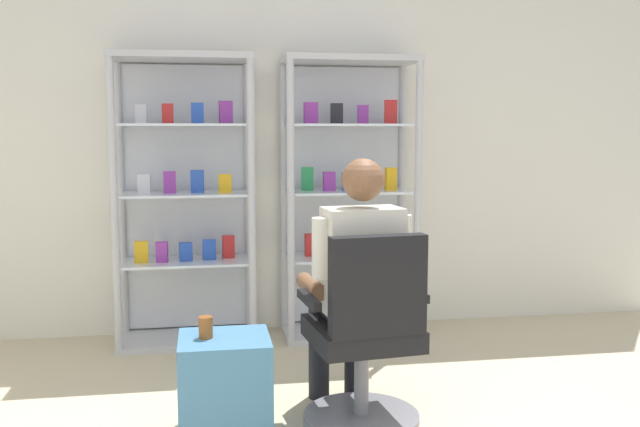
{
  "coord_description": "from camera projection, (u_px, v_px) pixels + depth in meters",
  "views": [
    {
      "loc": [
        -0.42,
        -1.93,
        1.43
      ],
      "look_at": [
        0.15,
        1.51,
        1.0
      ],
      "focal_mm": 39.19,
      "sensor_mm": 36.0,
      "label": 1
    }
  ],
  "objects": [
    {
      "name": "tea_glass",
      "position": [
        206.0,
        327.0,
        3.19
      ],
      "size": [
        0.07,
        0.07,
        0.1
      ],
      "primitive_type": "cylinder",
      "color": "brown",
      "rests_on": "storage_crate"
    },
    {
      "name": "back_wall",
      "position": [
        264.0,
        139.0,
        4.91
      ],
      "size": [
        6.0,
        0.1,
        2.7
      ],
      "primitive_type": "cube",
      "color": "silver",
      "rests_on": "ground"
    },
    {
      "name": "office_chair",
      "position": [
        366.0,
        350.0,
        3.27
      ],
      "size": [
        0.59,
        0.56,
        0.96
      ],
      "color": "slate",
      "rests_on": "ground"
    },
    {
      "name": "display_cabinet_right",
      "position": [
        347.0,
        196.0,
        4.81
      ],
      "size": [
        0.9,
        0.45,
        1.9
      ],
      "color": "#B7B7BC",
      "rests_on": "ground"
    },
    {
      "name": "display_cabinet_left",
      "position": [
        185.0,
        199.0,
        4.63
      ],
      "size": [
        0.9,
        0.45,
        1.9
      ],
      "color": "#B7B7BC",
      "rests_on": "ground"
    },
    {
      "name": "seated_shopkeeper",
      "position": [
        355.0,
        276.0,
        3.39
      ],
      "size": [
        0.52,
        0.59,
        1.29
      ],
      "color": "black",
      "rests_on": "ground"
    },
    {
      "name": "storage_crate",
      "position": [
        225.0,
        387.0,
        3.23
      ],
      "size": [
        0.42,
        0.38,
        0.47
      ],
      "primitive_type": "cube",
      "color": "teal",
      "rests_on": "ground"
    }
  ]
}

